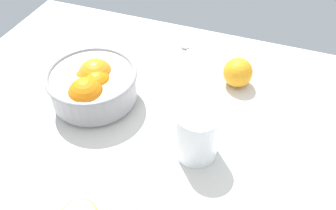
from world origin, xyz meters
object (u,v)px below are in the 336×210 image
fruit_bowl (93,85)px  juice_glass (197,136)px  spoon (189,51)px  loose_orange_1 (238,72)px

fruit_bowl → juice_glass: size_ratio=1.87×
juice_glass → spoon: bearing=109.8°
juice_glass → loose_orange_1: (3.40, 25.21, -1.22)cm
fruit_bowl → spoon: (15.60, 27.47, -4.76)cm
fruit_bowl → juice_glass: 28.69cm
juice_glass → spoon: juice_glass is taller
loose_orange_1 → spoon: bearing=150.2°
loose_orange_1 → juice_glass: bearing=-97.7°
juice_glass → loose_orange_1: 25.47cm
loose_orange_1 → spoon: loose_orange_1 is taller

